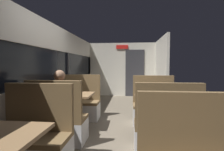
{
  "coord_description": "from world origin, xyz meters",
  "views": [
    {
      "loc": [
        0.35,
        -3.52,
        1.35
      ],
      "look_at": [
        -0.33,
        3.08,
        0.95
      ],
      "focal_mm": 28.41,
      "sensor_mm": 36.0,
      "label": 1
    }
  ],
  "objects_px": {
    "seated_passenger": "(59,111)",
    "dining_table_rear_aisle": "(159,102)",
    "bench_near_window_facing_entry": "(34,144)",
    "bench_rear_aisle_facing_entry": "(154,109)",
    "dining_table_mid_window": "(71,98)",
    "bench_mid_window_facing_end": "(58,124)",
    "bench_mid_window_facing_entry": "(80,105)",
    "bench_rear_aisle_facing_end": "(166,132)"
  },
  "relations": [
    {
      "from": "bench_mid_window_facing_end",
      "to": "bench_rear_aisle_facing_end",
      "type": "bearing_deg",
      "value": -6.38
    },
    {
      "from": "bench_near_window_facing_entry",
      "to": "bench_rear_aisle_facing_entry",
      "type": "height_order",
      "value": "same"
    },
    {
      "from": "bench_mid_window_facing_end",
      "to": "bench_rear_aisle_facing_entry",
      "type": "xyz_separation_m",
      "value": [
        1.79,
        1.2,
        0.0
      ]
    },
    {
      "from": "dining_table_rear_aisle",
      "to": "bench_rear_aisle_facing_end",
      "type": "distance_m",
      "value": 0.77
    },
    {
      "from": "dining_table_mid_window",
      "to": "seated_passenger",
      "type": "bearing_deg",
      "value": -90.0
    },
    {
      "from": "dining_table_rear_aisle",
      "to": "seated_passenger",
      "type": "height_order",
      "value": "seated_passenger"
    },
    {
      "from": "dining_table_mid_window",
      "to": "seated_passenger",
      "type": "xyz_separation_m",
      "value": [
        0.0,
        -0.63,
        -0.1
      ]
    },
    {
      "from": "dining_table_rear_aisle",
      "to": "seated_passenger",
      "type": "xyz_separation_m",
      "value": [
        -1.79,
        -0.43,
        -0.1
      ]
    },
    {
      "from": "dining_table_rear_aisle",
      "to": "bench_rear_aisle_facing_entry",
      "type": "bearing_deg",
      "value": 90.0
    },
    {
      "from": "seated_passenger",
      "to": "dining_table_rear_aisle",
      "type": "bearing_deg",
      "value": 13.42
    },
    {
      "from": "bench_rear_aisle_facing_entry",
      "to": "dining_table_mid_window",
      "type": "bearing_deg",
      "value": -164.41
    },
    {
      "from": "bench_mid_window_facing_entry",
      "to": "seated_passenger",
      "type": "xyz_separation_m",
      "value": [
        0.0,
        -1.33,
        0.21
      ]
    },
    {
      "from": "bench_near_window_facing_entry",
      "to": "bench_mid_window_facing_entry",
      "type": "relative_size",
      "value": 1.0
    },
    {
      "from": "bench_rear_aisle_facing_entry",
      "to": "bench_mid_window_facing_entry",
      "type": "bearing_deg",
      "value": 173.62
    },
    {
      "from": "dining_table_mid_window",
      "to": "bench_rear_aisle_facing_end",
      "type": "distance_m",
      "value": 2.03
    },
    {
      "from": "bench_mid_window_facing_end",
      "to": "seated_passenger",
      "type": "xyz_separation_m",
      "value": [
        0.0,
        0.07,
        0.21
      ]
    },
    {
      "from": "dining_table_mid_window",
      "to": "bench_mid_window_facing_end",
      "type": "distance_m",
      "value": 0.77
    },
    {
      "from": "bench_rear_aisle_facing_end",
      "to": "bench_rear_aisle_facing_entry",
      "type": "relative_size",
      "value": 1.0
    },
    {
      "from": "dining_table_mid_window",
      "to": "bench_rear_aisle_facing_end",
      "type": "xyz_separation_m",
      "value": [
        1.79,
        -0.9,
        -0.31
      ]
    },
    {
      "from": "bench_near_window_facing_entry",
      "to": "bench_rear_aisle_facing_entry",
      "type": "distance_m",
      "value": 2.67
    },
    {
      "from": "bench_rear_aisle_facing_end",
      "to": "bench_mid_window_facing_entry",
      "type": "bearing_deg",
      "value": 138.23
    },
    {
      "from": "dining_table_mid_window",
      "to": "dining_table_rear_aisle",
      "type": "height_order",
      "value": "same"
    },
    {
      "from": "dining_table_mid_window",
      "to": "bench_rear_aisle_facing_entry",
      "type": "distance_m",
      "value": 1.88
    },
    {
      "from": "bench_mid_window_facing_entry",
      "to": "dining_table_rear_aisle",
      "type": "xyz_separation_m",
      "value": [
        1.79,
        -0.9,
        0.31
      ]
    },
    {
      "from": "dining_table_mid_window",
      "to": "bench_rear_aisle_facing_entry",
      "type": "bearing_deg",
      "value": 15.59
    },
    {
      "from": "dining_table_mid_window",
      "to": "seated_passenger",
      "type": "relative_size",
      "value": 0.71
    },
    {
      "from": "bench_near_window_facing_entry",
      "to": "seated_passenger",
      "type": "distance_m",
      "value": 0.88
    },
    {
      "from": "bench_mid_window_facing_entry",
      "to": "bench_rear_aisle_facing_end",
      "type": "distance_m",
      "value": 2.4
    },
    {
      "from": "bench_mid_window_facing_entry",
      "to": "dining_table_mid_window",
      "type": "bearing_deg",
      "value": -90.0
    },
    {
      "from": "bench_rear_aisle_facing_entry",
      "to": "bench_rear_aisle_facing_end",
      "type": "bearing_deg",
      "value": -90.0
    },
    {
      "from": "bench_rear_aisle_facing_end",
      "to": "bench_near_window_facing_entry",
      "type": "bearing_deg",
      "value": -162.04
    },
    {
      "from": "bench_rear_aisle_facing_end",
      "to": "dining_table_rear_aisle",
      "type": "bearing_deg",
      "value": 90.0
    },
    {
      "from": "bench_mid_window_facing_end",
      "to": "dining_table_rear_aisle",
      "type": "distance_m",
      "value": 1.88
    },
    {
      "from": "bench_mid_window_facing_end",
      "to": "bench_rear_aisle_facing_end",
      "type": "xyz_separation_m",
      "value": [
        1.79,
        -0.2,
        0.0
      ]
    },
    {
      "from": "bench_near_window_facing_entry",
      "to": "dining_table_mid_window",
      "type": "bearing_deg",
      "value": 90.0
    },
    {
      "from": "seated_passenger",
      "to": "bench_rear_aisle_facing_end",
      "type": "bearing_deg",
      "value": -8.65
    },
    {
      "from": "dining_table_mid_window",
      "to": "dining_table_rear_aisle",
      "type": "xyz_separation_m",
      "value": [
        1.79,
        -0.2,
        0.0
      ]
    },
    {
      "from": "dining_table_rear_aisle",
      "to": "bench_mid_window_facing_entry",
      "type": "bearing_deg",
      "value": 153.32
    },
    {
      "from": "dining_table_mid_window",
      "to": "bench_mid_window_facing_entry",
      "type": "bearing_deg",
      "value": 90.0
    },
    {
      "from": "bench_near_window_facing_entry",
      "to": "bench_rear_aisle_facing_entry",
      "type": "relative_size",
      "value": 1.0
    },
    {
      "from": "dining_table_mid_window",
      "to": "bench_mid_window_facing_end",
      "type": "height_order",
      "value": "bench_mid_window_facing_end"
    },
    {
      "from": "bench_mid_window_facing_end",
      "to": "seated_passenger",
      "type": "bearing_deg",
      "value": 90.0
    }
  ]
}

